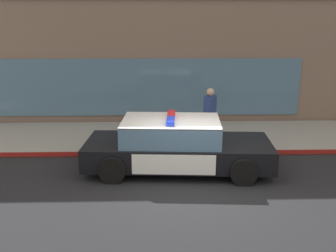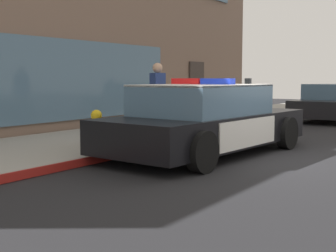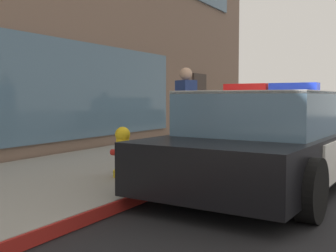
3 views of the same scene
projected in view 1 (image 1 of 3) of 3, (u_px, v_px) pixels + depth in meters
The scene contains 7 objects.
ground at pixel (193, 186), 9.89m from camera, with size 48.00×48.00×0.00m, color black.
sidewalk at pixel (183, 136), 13.65m from camera, with size 48.00×3.37×0.15m, color gray.
curb_red_paint at pixel (187, 153), 12.01m from camera, with size 28.80×0.04×0.14m, color maroon.
storefront_building at pixel (194, 26), 18.40m from camera, with size 19.89×8.37×7.07m.
police_cruiser at pixel (176, 145), 10.79m from camera, with size 5.01×2.39×1.49m.
fire_hydrant at pixel (138, 132), 12.59m from camera, with size 0.34×0.39×0.73m.
pedestrian_on_sidewalk at pixel (210, 115), 12.63m from camera, with size 0.44×0.48×1.71m.
Camera 1 is at (-0.87, -9.12, 4.07)m, focal length 43.38 mm.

